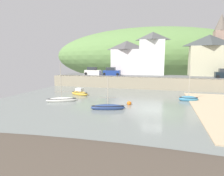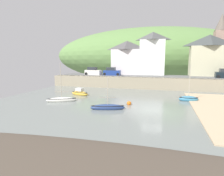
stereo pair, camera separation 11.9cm
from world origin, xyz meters
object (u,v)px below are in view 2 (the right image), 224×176
Objects in this scene: waterfront_building_centre at (153,53)px; sailboat_tall_mast at (189,99)px; waterfront_building_right at (209,55)px; motorboat_with_cabin at (80,93)px; parked_car_by_wall at (112,72)px; sailboat_far_left at (108,107)px; mooring_buoy at (129,103)px; parked_car_near_slipway at (93,72)px; waterfront_building_left at (127,57)px; church_with_spire at (220,44)px; fishing_boat_green at (62,100)px.

sailboat_tall_mast is at bearing -69.98° from waterfront_building_centre.
motorboat_with_cabin is at bearing -142.24° from waterfront_building_right.
motorboat_with_cabin is at bearing -98.52° from parked_car_by_wall.
mooring_buoy is at bearing 38.95° from sailboat_far_left.
parked_car_near_slipway is at bearing -170.57° from waterfront_building_right.
motorboat_with_cabin is 5.92× the size of mooring_buoy.
church_with_spire is at bearing 10.09° from waterfront_building_left.
church_with_spire is 23.26× the size of mooring_buoy.
waterfront_building_right is at bearing 41.51° from sailboat_far_left.
fishing_boat_green is at bearing -76.66° from motorboat_with_cabin.
parked_car_by_wall is (-22.19, -4.50, -4.03)m from waterfront_building_right.
waterfront_building_left is 1.50× the size of sailboat_tall_mast.
motorboat_with_cabin is (-11.30, -18.68, -7.43)m from waterfront_building_centre.
parked_car_by_wall is (-16.11, 14.01, 2.89)m from sailboat_tall_mast.
parked_car_near_slipway is at bearing 118.89° from motorboat_with_cabin.
motorboat_with_cabin is at bearing 60.13° from fishing_boat_green.
sailboat_tall_mast is (10.43, 8.14, 0.03)m from sailboat_far_left.
sailboat_tall_mast is 25.42m from parked_car_near_slipway.
parked_car_near_slipway is at bearing 179.22° from parked_car_by_wall.
sailboat_tall_mast is at bearing 31.05° from mooring_buoy.
waterfront_building_right is at bearing 54.86° from motorboat_with_cabin.
mooring_buoy is at bearing -121.42° from waterfront_building_right.
waterfront_building_left is 13.49× the size of mooring_buoy.
waterfront_building_right reaches higher than parked_car_near_slipway.
parked_car_by_wall is 6.49× the size of mooring_buoy.
waterfront_building_right reaches higher than sailboat_tall_mast.
sailboat_far_left is 13.23m from sailboat_tall_mast.
parked_car_by_wall is (-9.37, -4.50, -4.58)m from waterfront_building_centre.
parked_car_near_slipway is (-30.21, -8.50, -6.80)m from church_with_spire.
sailboat_tall_mast is (13.28, -18.51, -6.46)m from waterfront_building_left.
waterfront_building_left is at bearing 92.78° from motorboat_with_cabin.
waterfront_building_left is at bearing 102.01° from mooring_buoy.
church_with_spire is at bearing 40.64° from sailboat_far_left.
mooring_buoy is at bearing -9.15° from motorboat_with_cabin.
sailboat_tall_mast reaches higher than parked_car_by_wall.
waterfront_building_right is 0.64× the size of church_with_spire.
waterfront_building_centre is at bearing 65.41° from sailboat_far_left.
sailboat_tall_mast is 9.66m from mooring_buoy.
parked_car_by_wall is 20.77m from mooring_buoy.
church_with_spire is 2.51× the size of fishing_boat_green.
parked_car_by_wall is at bearing -168.54° from waterfront_building_right.
waterfront_building_left is 6.61m from waterfront_building_centre.
waterfront_building_right reaches higher than sailboat_far_left.
parked_car_near_slipway is (-7.73, -4.50, -3.57)m from waterfront_building_left.
fishing_boat_green is 9.26× the size of mooring_buoy.
waterfront_building_right is at bearing 0.00° from waterfront_building_centre.
parked_car_near_slipway is at bearing 138.31° from sailboat_tall_mast.
sailboat_far_left is at bearing -150.03° from sailboat_tall_mast.
mooring_buoy is at bearing -68.36° from parked_car_by_wall.
parked_car_by_wall reaches higher than sailboat_far_left.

